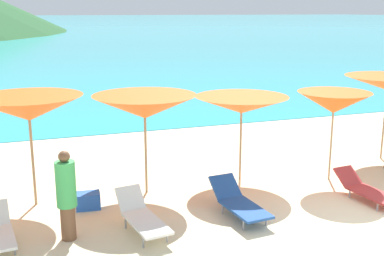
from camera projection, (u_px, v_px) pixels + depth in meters
name	position (u px, v px, depth m)	size (l,w,h in m)	color
ground_plane	(194.00, 125.00, 18.38)	(50.00, 100.00, 0.30)	beige
ocean_water	(31.00, 20.00, 219.27)	(650.00, 440.00, 0.02)	#2DADBC
umbrella_1	(29.00, 108.00, 9.97)	(2.46, 2.46, 2.36)	#9E7F59
umbrella_2	(145.00, 107.00, 10.70)	(2.40, 2.40, 2.26)	#9E7F59
umbrella_3	(242.00, 105.00, 11.58)	(2.37, 2.37, 2.07)	#9E7F59
umbrella_4	(334.00, 103.00, 11.58)	(1.82, 1.82, 2.17)	#9E7F59
lounge_chair_0	(142.00, 216.00, 9.11)	(0.76, 1.69, 0.67)	white
lounge_chair_1	(365.00, 189.00, 10.67)	(0.69, 1.64, 0.54)	#A53333
lounge_chair_6	(239.00, 202.00, 9.82)	(0.74, 1.72, 0.63)	#1E478C
beachgoer_0	(66.00, 194.00, 8.67)	(0.36, 0.36, 1.67)	brown
cooler_box	(88.00, 201.00, 10.21)	(0.50, 0.36, 0.34)	blue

